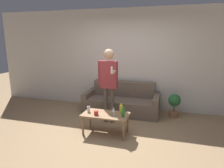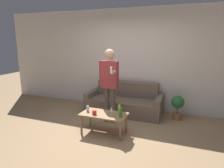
# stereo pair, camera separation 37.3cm
# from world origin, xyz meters

# --- Properties ---
(ground_plane) EXTENTS (16.00, 16.00, 0.00)m
(ground_plane) POSITION_xyz_m (0.00, 0.00, 0.00)
(ground_plane) COLOR #997A56
(wall_back) EXTENTS (8.00, 0.06, 2.70)m
(wall_back) POSITION_xyz_m (0.00, 2.03, 1.35)
(wall_back) COLOR silver
(wall_back) RESTS_ON ground_plane
(couch) EXTENTS (1.93, 0.84, 0.78)m
(couch) POSITION_xyz_m (-0.04, 1.59, 0.28)
(couch) COLOR #6B5B4C
(couch) RESTS_ON ground_plane
(coffee_table) EXTENTS (0.94, 0.49, 0.42)m
(coffee_table) POSITION_xyz_m (-0.08, 0.28, 0.37)
(coffee_table) COLOR #8E6B47
(coffee_table) RESTS_ON ground_plane
(bottle_orange) EXTENTS (0.06, 0.06, 0.16)m
(bottle_orange) POSITION_xyz_m (-0.45, 0.29, 0.48)
(bottle_orange) COLOR silver
(bottle_orange) RESTS_ON coffee_table
(bottle_green) EXTENTS (0.07, 0.07, 0.23)m
(bottle_green) POSITION_xyz_m (0.21, 0.42, 0.51)
(bottle_green) COLOR yellow
(bottle_green) RESTS_ON coffee_table
(bottle_dark) EXTENTS (0.06, 0.06, 0.24)m
(bottle_dark) POSITION_xyz_m (0.30, 0.24, 0.51)
(bottle_dark) COLOR #23752D
(bottle_dark) RESTS_ON coffee_table
(wine_glass_near) EXTENTS (0.07, 0.07, 0.17)m
(wine_glass_near) POSITION_xyz_m (0.10, 0.26, 0.54)
(wine_glass_near) COLOR silver
(wine_glass_near) RESTS_ON coffee_table
(cup_on_table) EXTENTS (0.09, 0.09, 0.09)m
(cup_on_table) POSITION_xyz_m (-0.24, 0.18, 0.46)
(cup_on_table) COLOR red
(cup_on_table) RESTS_ON coffee_table
(person_standing_front) EXTENTS (0.44, 0.42, 1.69)m
(person_standing_front) POSITION_xyz_m (-0.18, 0.86, 1.02)
(person_standing_front) COLOR brown
(person_standing_front) RESTS_ON ground_plane
(potted_plant) EXTENTS (0.30, 0.30, 0.58)m
(potted_plant) POSITION_xyz_m (1.28, 1.60, 0.35)
(potted_plant) COLOR #936042
(potted_plant) RESTS_ON ground_plane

